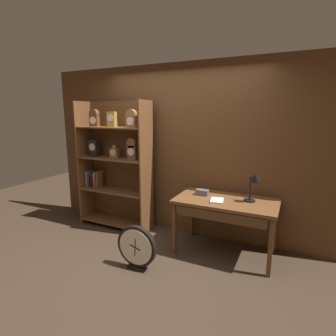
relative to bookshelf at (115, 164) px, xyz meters
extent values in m
plane|color=#3D2D21|center=(1.08, -1.07, -1.06)|extent=(10.00, 10.00, 0.00)
cube|color=brown|center=(1.08, 0.29, 0.24)|extent=(4.80, 0.05, 2.60)
cube|color=brown|center=(-0.58, -0.04, -0.03)|extent=(0.02, 0.39, 2.06)
cube|color=brown|center=(0.62, -0.04, -0.03)|extent=(0.03, 0.39, 2.06)
cube|color=brown|center=(0.02, 0.15, -0.03)|extent=(1.23, 0.01, 2.06)
cube|color=brown|center=(0.02, -0.04, -0.97)|extent=(1.18, 0.37, 0.02)
cube|color=brown|center=(0.02, -0.04, -0.44)|extent=(1.18, 0.37, 0.02)
cube|color=brown|center=(0.02, -0.04, 0.10)|extent=(1.18, 0.37, 0.02)
cube|color=brown|center=(0.02, -0.04, 0.59)|extent=(1.18, 0.37, 0.02)
cube|color=brown|center=(-0.35, -0.03, 0.69)|extent=(0.16, 0.08, 0.17)
cylinder|color=brown|center=(-0.35, -0.03, 0.80)|extent=(0.16, 0.08, 0.16)
cylinder|color=silver|center=(-0.35, -0.07, 0.70)|extent=(0.12, 0.01, 0.12)
cube|color=black|center=(-0.36, -0.05, 0.25)|extent=(0.16, 0.11, 0.28)
cylinder|color=#C6B78C|center=(-0.36, -0.10, 0.27)|extent=(0.12, 0.01, 0.12)
cube|color=#B28C38|center=(0.00, -0.03, 0.72)|extent=(0.15, 0.08, 0.24)
cylinder|color=silver|center=(0.00, -0.07, 0.74)|extent=(0.11, 0.01, 0.11)
cube|color=olive|center=(0.01, -0.01, 0.18)|extent=(0.14, 0.08, 0.15)
sphere|color=olive|center=(0.01, -0.01, 0.28)|extent=(0.08, 0.08, 0.08)
cylinder|color=#C6B78C|center=(0.01, -0.06, 0.19)|extent=(0.11, 0.01, 0.11)
cube|color=olive|center=(0.39, -0.06, 0.68)|extent=(0.16, 0.08, 0.16)
cylinder|color=olive|center=(0.39, -0.06, 0.79)|extent=(0.16, 0.08, 0.16)
cylinder|color=silver|center=(0.39, -0.11, 0.70)|extent=(0.12, 0.01, 0.12)
cube|color=brown|center=(0.38, -0.06, 0.22)|extent=(0.16, 0.07, 0.22)
cylinder|color=brown|center=(0.38, -0.06, 0.36)|extent=(0.16, 0.07, 0.16)
cylinder|color=silver|center=(0.38, -0.10, 0.24)|extent=(0.12, 0.01, 0.12)
cube|color=slate|center=(-0.52, -0.04, -0.29)|extent=(0.03, 0.17, 0.27)
cube|color=maroon|center=(-0.48, -0.03, -0.33)|extent=(0.02, 0.16, 0.20)
cube|color=#19234C|center=(-0.43, -0.03, -0.30)|extent=(0.02, 0.14, 0.26)
cube|color=#B78C2D|center=(-0.38, -0.03, -0.30)|extent=(0.04, 0.12, 0.26)
cube|color=maroon|center=(-0.33, -0.05, -0.33)|extent=(0.04, 0.13, 0.19)
cube|color=brown|center=(-0.30, -0.04, -0.28)|extent=(0.02, 0.15, 0.29)
cube|color=brown|center=(1.88, -0.14, -0.32)|extent=(1.30, 0.73, 0.04)
cube|color=brown|center=(1.28, -0.45, -0.70)|extent=(0.05, 0.05, 0.72)
cube|color=brown|center=(2.48, -0.45, -0.70)|extent=(0.05, 0.05, 0.72)
cube|color=brown|center=(1.28, 0.18, -0.70)|extent=(0.05, 0.05, 0.72)
cube|color=brown|center=(2.48, 0.18, -0.70)|extent=(0.05, 0.05, 0.72)
cube|color=#55351C|center=(1.88, -0.48, -0.41)|extent=(1.11, 0.03, 0.12)
cylinder|color=black|center=(2.17, -0.07, -0.29)|extent=(0.15, 0.15, 0.02)
cylinder|color=black|center=(2.17, -0.07, -0.12)|extent=(0.02, 0.02, 0.31)
cone|color=black|center=(2.23, -0.12, 0.04)|extent=(0.12, 0.15, 0.14)
cube|color=#595960|center=(1.53, -0.08, -0.26)|extent=(0.17, 0.10, 0.08)
cube|color=silver|center=(1.79, -0.27, -0.29)|extent=(0.20, 0.25, 0.02)
cube|color=black|center=(1.02, -0.98, -1.04)|extent=(0.23, 0.11, 0.04)
cylinder|color=black|center=(1.02, -0.98, -0.76)|extent=(0.52, 0.06, 0.52)
cylinder|color=silver|center=(1.02, -1.01, -0.76)|extent=(0.44, 0.01, 0.44)
cube|color=black|center=(1.02, -1.02, -0.76)|extent=(0.15, 0.01, 0.05)
cube|color=black|center=(1.02, -1.02, -0.76)|extent=(0.02, 0.01, 0.22)
camera|label=1|loc=(2.65, -3.48, 0.81)|focal=28.58mm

